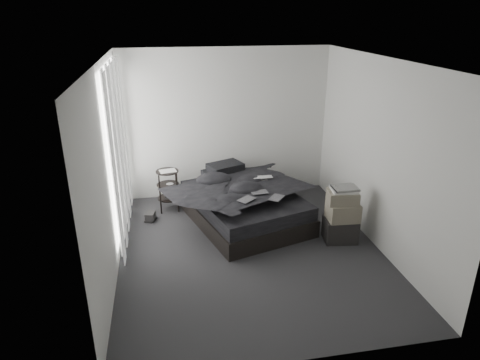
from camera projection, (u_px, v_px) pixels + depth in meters
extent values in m
cube|color=#2A2A2C|center=(250.00, 250.00, 6.05)|extent=(3.60, 4.20, 0.01)
cube|color=white|center=(252.00, 60.00, 5.08)|extent=(3.60, 4.20, 0.01)
cube|color=silver|center=(226.00, 124.00, 7.48)|extent=(3.60, 0.01, 2.60)
cube|color=silver|center=(302.00, 244.00, 3.65)|extent=(3.60, 0.01, 2.60)
cube|color=silver|center=(108.00, 172.00, 5.26)|extent=(0.01, 4.20, 2.60)
cube|color=silver|center=(379.00, 155.00, 5.87)|extent=(0.01, 4.20, 2.60)
cube|color=white|center=(116.00, 147.00, 6.07)|extent=(0.02, 2.00, 2.30)
cube|color=white|center=(120.00, 151.00, 6.10)|extent=(0.06, 2.12, 2.48)
cube|color=black|center=(244.00, 213.00, 6.83)|extent=(1.99, 2.31, 0.27)
cube|color=black|center=(244.00, 200.00, 6.74)|extent=(1.92, 2.24, 0.21)
imported|color=black|center=(246.00, 188.00, 6.62)|extent=(1.87, 2.03, 0.23)
cube|color=black|center=(221.00, 174.00, 7.29)|extent=(0.68, 0.55, 0.13)
cube|color=black|center=(225.00, 167.00, 7.25)|extent=(0.66, 0.57, 0.12)
imported|color=silver|center=(263.00, 174.00, 6.80)|extent=(0.32, 0.21, 0.02)
cube|color=black|center=(247.00, 195.00, 6.08)|extent=(0.30, 0.28, 0.01)
cube|color=black|center=(259.00, 187.00, 6.32)|extent=(0.26, 0.18, 0.01)
cube|color=black|center=(277.00, 192.00, 6.13)|extent=(0.28, 0.30, 0.01)
cylinder|color=black|center=(168.00, 191.00, 7.15)|extent=(0.38, 0.38, 0.69)
cube|color=white|center=(168.00, 171.00, 7.01)|extent=(0.30, 0.25, 0.01)
cube|color=black|center=(150.00, 216.00, 6.87)|extent=(0.19, 0.23, 0.14)
cube|color=black|center=(340.00, 229.00, 6.25)|extent=(0.50, 0.42, 0.34)
cube|color=#6E6757|center=(343.00, 211.00, 6.13)|extent=(0.45, 0.36, 0.26)
cube|color=#6E6757|center=(343.00, 197.00, 6.05)|extent=(0.46, 0.40, 0.18)
cube|color=silver|center=(344.00, 190.00, 6.02)|extent=(0.38, 0.32, 0.04)
cube|color=silver|center=(345.00, 188.00, 5.99)|extent=(0.35, 0.28, 0.03)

